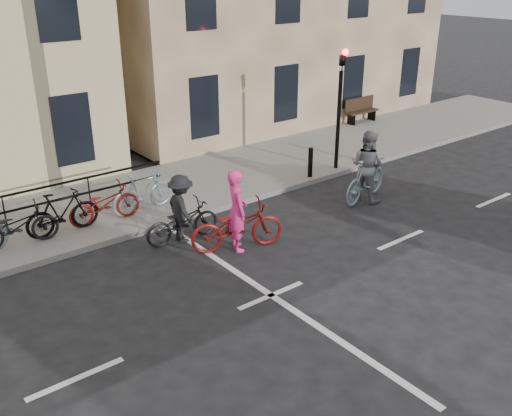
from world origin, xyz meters
TOP-DOWN VIEW (x-y plane):
  - ground at (0.00, 0.00)m, footprint 120.00×120.00m
  - traffic_light at (6.20, 4.34)m, footprint 0.18×0.30m
  - bollard_east at (5.00, 4.25)m, footprint 0.14×0.14m
  - bollard_west at (7.40, 4.25)m, footprint 0.14×0.14m
  - bench at (11.00, 7.73)m, footprint 1.60×0.41m
  - cyclist_pink at (0.68, 2.05)m, footprint 2.28×1.43m
  - cyclist_grey at (5.21, 2.26)m, footprint 2.12×1.10m
  - cyclist_dark at (-0.09, 3.18)m, footprint 1.88×1.10m

SIDE VIEW (x-z plane):
  - ground at x=0.00m, z-range 0.00..0.00m
  - bollard_east at x=5.00m, z-range 0.15..1.05m
  - bollard_west at x=7.40m, z-range 0.15..1.05m
  - cyclist_dark at x=-0.09m, z-range -0.17..1.46m
  - cyclist_pink at x=0.68m, z-range -0.29..1.63m
  - bench at x=11.00m, z-range 0.19..1.16m
  - cyclist_grey at x=5.21m, z-range -0.19..1.78m
  - traffic_light at x=6.20m, z-range 0.50..4.40m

